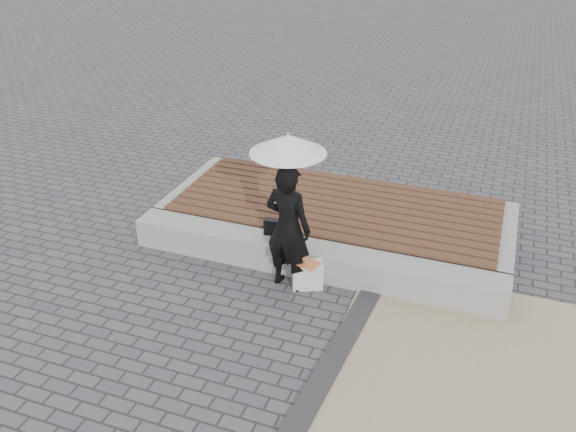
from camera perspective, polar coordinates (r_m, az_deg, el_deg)
The scene contains 10 objects.
ground at distance 6.94m, azimuth -2.22°, elevation -12.07°, with size 80.00×80.00×0.00m, color #4D4C51.
edging_band at distance 6.40m, azimuth 2.48°, elevation -16.20°, with size 0.25×5.20×0.04m, color #303032.
seating_ledge at distance 8.03m, azimuth 2.10°, elevation -4.00°, with size 5.00×0.45×0.40m, color gray.
timber_platform at distance 9.02m, azimuth 4.52°, elevation -0.14°, with size 5.00×2.00×0.40m, color #969691.
timber_decking at distance 8.92m, azimuth 4.57°, elevation 1.10°, with size 4.60×2.00×0.04m, color brown, non-canonical shape.
woman at distance 7.44m, azimuth -0.00°, elevation -1.10°, with size 0.61×0.40×1.67m, color black.
parasol at distance 6.97m, azimuth -0.00°, elevation 6.75°, with size 0.89×0.89×1.14m.
handbag at distance 8.12m, azimuth -1.15°, elevation -1.05°, with size 0.31×0.11×0.22m, color black.
canvas_tote at distance 7.72m, azimuth 1.86°, elevation -5.50°, with size 0.38×0.16×0.40m, color silver.
magazine at distance 7.56m, azimuth 1.77°, elevation -4.41°, with size 0.32×0.23×0.01m, color red.
Camera 1 is at (2.08, -4.85, 4.52)m, focal length 38.10 mm.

